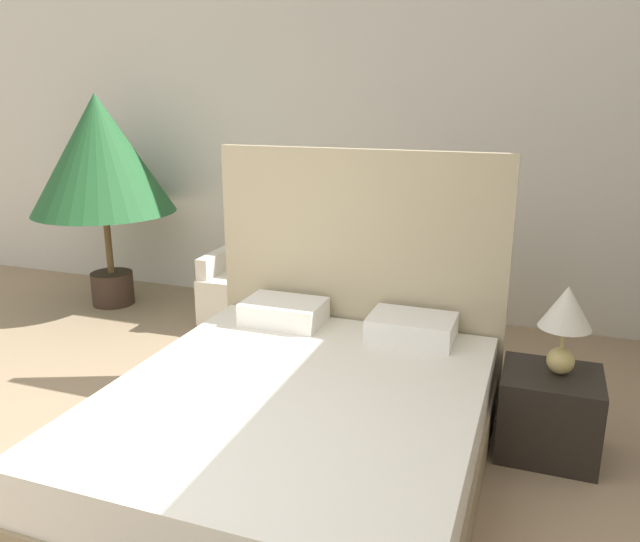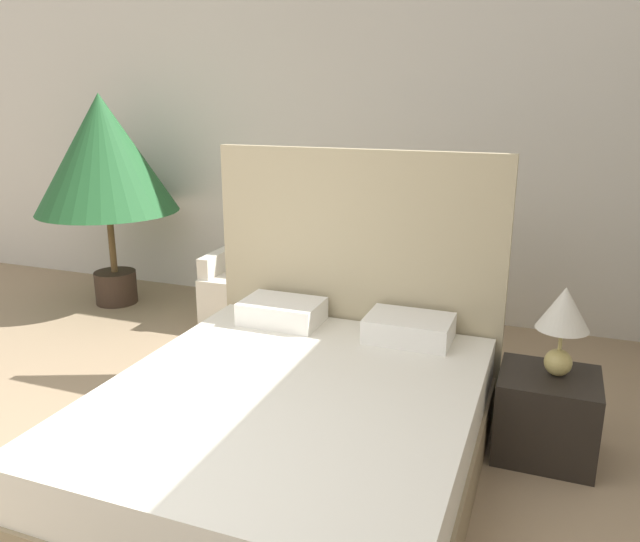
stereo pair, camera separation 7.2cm
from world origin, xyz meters
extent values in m
cube|color=silver|center=(0.00, 3.87, 1.45)|extent=(10.00, 0.06, 2.90)
cube|color=#8C7A5B|center=(0.71, 1.08, 0.15)|extent=(1.77, 2.06, 0.29)
cube|color=silver|center=(0.71, 1.08, 0.42)|extent=(1.74, 2.01, 0.25)
cube|color=tan|center=(0.71, 2.14, 0.80)|extent=(1.81, 0.06, 1.60)
cube|color=white|center=(0.31, 1.90, 0.62)|extent=(0.48, 0.34, 0.14)
cube|color=white|center=(1.10, 1.90, 0.62)|extent=(0.48, 0.34, 0.14)
cube|color=silver|center=(-0.59, 3.13, 0.22)|extent=(0.60, 0.70, 0.44)
cube|color=silver|center=(-0.60, 3.44, 0.63)|extent=(0.58, 0.08, 0.38)
cube|color=silver|center=(-0.83, 3.12, 0.52)|extent=(0.12, 0.61, 0.17)
cube|color=silver|center=(-0.35, 3.14, 0.52)|extent=(0.12, 0.61, 0.17)
cube|color=silver|center=(0.26, 3.13, 0.22)|extent=(0.66, 0.74, 0.44)
cube|color=silver|center=(0.30, 3.44, 0.63)|extent=(0.58, 0.13, 0.38)
cube|color=silver|center=(0.03, 3.16, 0.52)|extent=(0.17, 0.62, 0.17)
cube|color=silver|center=(0.50, 3.10, 0.52)|extent=(0.17, 0.62, 0.17)
cylinder|color=#38281E|center=(-1.98, 3.15, 0.15)|extent=(0.38, 0.38, 0.30)
cylinder|color=brown|center=(-1.98, 3.15, 0.59)|extent=(0.06, 0.06, 0.57)
cone|color=#235B2D|center=(-1.98, 3.15, 1.40)|extent=(1.27, 1.27, 1.04)
cube|color=black|center=(1.88, 1.88, 0.23)|extent=(0.52, 0.47, 0.47)
sphere|color=tan|center=(1.91, 1.90, 0.54)|extent=(0.14, 0.14, 0.14)
cylinder|color=tan|center=(1.91, 1.90, 0.67)|extent=(0.02, 0.02, 0.12)
cone|color=beige|center=(1.91, 1.90, 0.84)|extent=(0.27, 0.27, 0.23)
cylinder|color=gold|center=(-0.16, 3.17, 0.25)|extent=(0.34, 0.34, 0.50)
camera|label=1|loc=(1.75, -1.42, 1.91)|focal=35.00mm
camera|label=2|loc=(1.82, -1.39, 1.91)|focal=35.00mm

